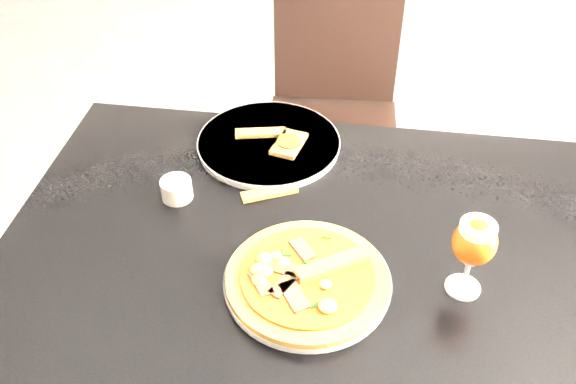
# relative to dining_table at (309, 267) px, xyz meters

# --- Properties ---
(dining_table) EXTENTS (1.26, 0.89, 0.75)m
(dining_table) POSITION_rel_dining_table_xyz_m (0.00, 0.00, 0.00)
(dining_table) COLOR black
(dining_table) RESTS_ON ground
(chair_far) EXTENTS (0.42, 0.42, 0.89)m
(chair_far) POSITION_rel_dining_table_xyz_m (0.05, 0.82, -0.17)
(chair_far) COLOR black
(chair_far) RESTS_ON ground
(plate_main) EXTENTS (0.37, 0.37, 0.02)m
(plate_main) POSITION_rel_dining_table_xyz_m (0.00, -0.13, 0.10)
(plate_main) COLOR silver
(plate_main) RESTS_ON dining_table
(pizza) EXTENTS (0.29, 0.29, 0.03)m
(pizza) POSITION_rel_dining_table_xyz_m (0.00, -0.13, 0.12)
(pizza) COLOR olive
(pizza) RESTS_ON plate_main
(plate_second) EXTENTS (0.38, 0.38, 0.02)m
(plate_second) POSITION_rel_dining_table_xyz_m (-0.11, 0.29, 0.10)
(plate_second) COLOR silver
(plate_second) RESTS_ON dining_table
(crust_scraps) EXTENTS (0.17, 0.12, 0.01)m
(crust_scraps) POSITION_rel_dining_table_xyz_m (-0.08, 0.29, 0.11)
(crust_scraps) COLOR olive
(crust_scraps) RESTS_ON plate_second
(loose_crust) EXTENTS (0.12, 0.07, 0.01)m
(loose_crust) POSITION_rel_dining_table_xyz_m (-0.09, 0.12, 0.09)
(loose_crust) COLOR olive
(loose_crust) RESTS_ON dining_table
(sauce_cup) EXTENTS (0.07, 0.07, 0.04)m
(sauce_cup) POSITION_rel_dining_table_xyz_m (-0.28, 0.10, 0.11)
(sauce_cup) COLOR #B3B2A1
(sauce_cup) RESTS_ON dining_table
(beer_glass) EXTENTS (0.08, 0.08, 0.16)m
(beer_glass) POSITION_rel_dining_table_xyz_m (0.28, -0.12, 0.21)
(beer_glass) COLOR silver
(beer_glass) RESTS_ON dining_table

